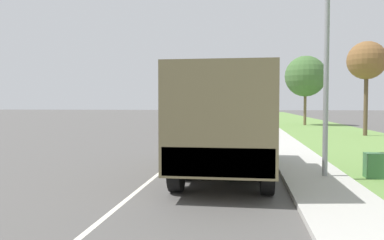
{
  "coord_description": "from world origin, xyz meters",
  "views": [
    {
      "loc": [
        2.55,
        1.85,
        2.1
      ],
      "look_at": [
        0.8,
        14.24,
        1.56
      ],
      "focal_mm": 35.0,
      "sensor_mm": 36.0,
      "label": 1
    }
  ],
  "objects_px": {
    "military_truck": "(226,119)",
    "car_nearest_ahead": "(231,126)",
    "car_third_ahead": "(214,114)",
    "lamp_post": "(318,39)"
  },
  "relations": [
    {
      "from": "military_truck",
      "to": "car_nearest_ahead",
      "type": "relative_size",
      "value": 1.71
    },
    {
      "from": "military_truck",
      "to": "car_third_ahead",
      "type": "relative_size",
      "value": 1.78
    },
    {
      "from": "military_truck",
      "to": "car_third_ahead",
      "type": "bearing_deg",
      "value": 95.28
    },
    {
      "from": "car_nearest_ahead",
      "to": "lamp_post",
      "type": "distance_m",
      "value": 12.9
    },
    {
      "from": "military_truck",
      "to": "car_third_ahead",
      "type": "xyz_separation_m",
      "value": [
        -3.42,
        37.02,
        -0.91
      ]
    },
    {
      "from": "car_nearest_ahead",
      "to": "car_third_ahead",
      "type": "height_order",
      "value": "car_nearest_ahead"
    },
    {
      "from": "car_nearest_ahead",
      "to": "car_third_ahead",
      "type": "bearing_deg",
      "value": 97.12
    },
    {
      "from": "car_third_ahead",
      "to": "lamp_post",
      "type": "distance_m",
      "value": 37.77
    },
    {
      "from": "car_third_ahead",
      "to": "lamp_post",
      "type": "height_order",
      "value": "lamp_post"
    },
    {
      "from": "military_truck",
      "to": "lamp_post",
      "type": "xyz_separation_m",
      "value": [
        2.51,
        -0.15,
        2.22
      ]
    },
    {
      "from": "military_truck",
      "to": "car_nearest_ahead",
      "type": "distance_m",
      "value": 12.09
    },
    {
      "from": "car_third_ahead",
      "to": "lamp_post",
      "type": "bearing_deg",
      "value": -80.94
    },
    {
      "from": "lamp_post",
      "to": "car_third_ahead",
      "type": "bearing_deg",
      "value": 99.06
    },
    {
      "from": "car_nearest_ahead",
      "to": "lamp_post",
      "type": "bearing_deg",
      "value": -77.02
    },
    {
      "from": "car_nearest_ahead",
      "to": "military_truck",
      "type": "bearing_deg",
      "value": -88.57
    }
  ]
}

